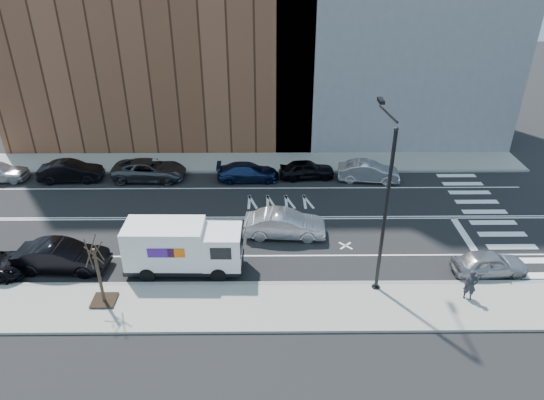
{
  "coord_description": "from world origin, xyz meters",
  "views": [
    {
      "loc": [
        1.35,
        -27.53,
        16.48
      ],
      "look_at": [
        1.58,
        -0.07,
        1.4
      ],
      "focal_mm": 32.0,
      "sensor_mm": 36.0,
      "label": 1
    }
  ],
  "objects_px": {
    "driving_sedan": "(285,224)",
    "pedestrian": "(470,285)",
    "far_parked_b": "(71,171)",
    "fedex_van": "(183,247)",
    "near_parked_front": "(489,263)"
  },
  "relations": [
    {
      "from": "driving_sedan",
      "to": "near_parked_front",
      "type": "height_order",
      "value": "driving_sedan"
    },
    {
      "from": "fedex_van",
      "to": "near_parked_front",
      "type": "distance_m",
      "value": 16.81
    },
    {
      "from": "pedestrian",
      "to": "far_parked_b",
      "type": "bearing_deg",
      "value": 166.9
    },
    {
      "from": "far_parked_b",
      "to": "fedex_van",
      "type": "bearing_deg",
      "value": -141.05
    },
    {
      "from": "fedex_van",
      "to": "far_parked_b",
      "type": "relative_size",
      "value": 1.38
    },
    {
      "from": "pedestrian",
      "to": "driving_sedan",
      "type": "bearing_deg",
      "value": 162.09
    },
    {
      "from": "driving_sedan",
      "to": "pedestrian",
      "type": "bearing_deg",
      "value": -120.72
    },
    {
      "from": "far_parked_b",
      "to": "near_parked_front",
      "type": "relative_size",
      "value": 1.16
    },
    {
      "from": "far_parked_b",
      "to": "near_parked_front",
      "type": "distance_m",
      "value": 29.5
    },
    {
      "from": "far_parked_b",
      "to": "driving_sedan",
      "type": "relative_size",
      "value": 0.94
    },
    {
      "from": "fedex_van",
      "to": "far_parked_b",
      "type": "distance_m",
      "value": 15.29
    },
    {
      "from": "driving_sedan",
      "to": "pedestrian",
      "type": "xyz_separation_m",
      "value": [
        9.17,
        -6.18,
        0.18
      ]
    },
    {
      "from": "fedex_van",
      "to": "driving_sedan",
      "type": "bearing_deg",
      "value": 32.2
    },
    {
      "from": "far_parked_b",
      "to": "driving_sedan",
      "type": "distance_m",
      "value": 17.78
    },
    {
      "from": "far_parked_b",
      "to": "driving_sedan",
      "type": "bearing_deg",
      "value": -119.48
    }
  ]
}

